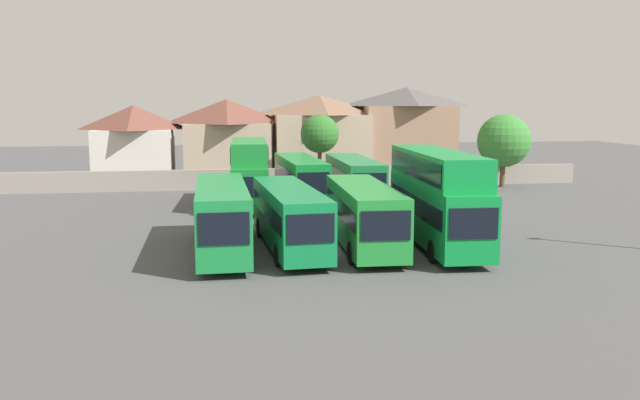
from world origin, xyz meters
name	(u,v)px	position (x,y,z in m)	size (l,w,h in m)	color
ground	(291,199)	(0.00, 18.00, 0.00)	(140.00, 140.00, 0.00)	#4C4C4F
depot_boundary_wall	(283,178)	(0.00, 24.62, 0.90)	(56.00, 0.50, 1.80)	gray
bus_1	(222,214)	(-5.57, -0.15, 2.00)	(2.66, 11.29, 3.50)	#19843C
bus_2	(289,214)	(-2.10, 0.03, 1.87)	(3.10, 11.30, 3.26)	#117B3E
bus_3	(364,213)	(1.80, -0.33, 1.91)	(2.96, 10.73, 3.35)	#208B34
bus_4	(437,193)	(5.78, -0.29, 2.85)	(3.16, 11.80, 5.07)	#0F8A39
bus_5	(249,170)	(-3.44, 14.42, 2.76)	(2.96, 10.36, 4.90)	#1A8431
bus_6	(300,178)	(0.37, 14.95, 2.01)	(2.89, 11.22, 3.53)	#138433
bus_7	(354,178)	(4.35, 14.38, 1.98)	(2.80, 11.29, 3.47)	#1D7B3F
house_terrace_left	(134,142)	(-13.89, 33.73, 3.77)	(7.77, 7.47, 7.38)	silver
house_terrace_centre	(227,138)	(-4.75, 33.96, 4.07)	(8.90, 7.83, 7.98)	tan
house_terrace_right	(320,135)	(4.95, 34.75, 4.30)	(10.17, 8.08, 8.44)	tan
house_terrace_far_right	(406,130)	(14.36, 34.77, 4.71)	(10.19, 6.51, 9.27)	#9E7A60
tree_left_of_lot	(504,141)	(19.99, 22.62, 4.19)	(4.80, 4.80, 6.61)	brown
tree_behind_wall	(320,134)	(3.76, 27.12, 4.72)	(3.61, 3.61, 6.56)	brown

